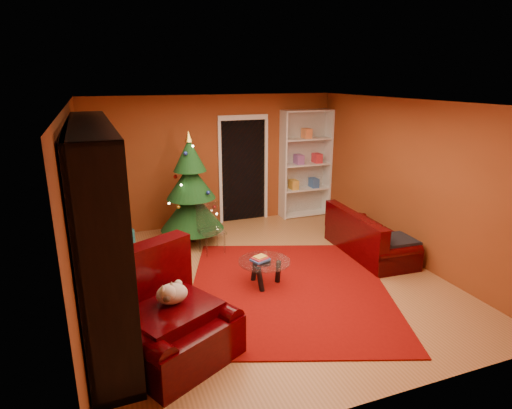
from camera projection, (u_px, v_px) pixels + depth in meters
name	position (u px, v px, depth m)	size (l,w,h in m)	color
floor	(265.00, 279.00, 6.50)	(5.00, 5.50, 0.05)	#9D6337
ceiling	(266.00, 100.00, 5.74)	(5.00, 5.50, 0.05)	silver
wall_back	(214.00, 161.00, 8.61)	(5.00, 0.05, 2.60)	brown
wall_left	(76.00, 215.00, 5.27)	(0.05, 5.50, 2.60)	brown
wall_right	(409.00, 181.00, 6.97)	(0.05, 5.50, 2.60)	brown
doorway	(243.00, 171.00, 8.84)	(1.06, 0.60, 2.16)	black
rug	(289.00, 289.00, 6.13)	(2.78, 3.25, 0.02)	maroon
media_unit	(99.00, 228.00, 5.02)	(0.49, 3.20, 2.45)	black
christmas_tree	(191.00, 190.00, 7.64)	(1.15, 1.15, 2.05)	black
gift_box_teal	(124.00, 237.00, 7.72)	(0.30, 0.30, 0.30)	#196570
gift_box_green	(181.00, 238.00, 7.74)	(0.23, 0.23, 0.23)	#1C521F
gift_box_red	(177.00, 236.00, 7.84)	(0.23, 0.23, 0.23)	maroon
white_bookshelf	(306.00, 164.00, 9.13)	(1.08, 0.39, 2.33)	white
armchair	(172.00, 317.00, 4.55)	(1.22, 1.22, 0.96)	black
dog	(172.00, 294.00, 4.55)	(0.40, 0.30, 0.31)	beige
sofa	(370.00, 233.00, 7.27)	(1.78, 0.80, 0.77)	black
coffee_table	(264.00, 273.00, 6.21)	(0.76, 0.76, 0.47)	gray
acrylic_chair	(212.00, 232.00, 7.30)	(0.40, 0.43, 0.78)	#66605B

